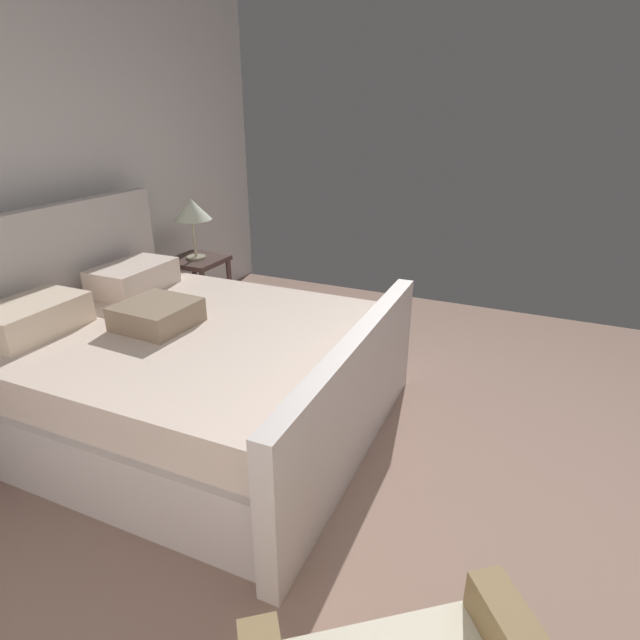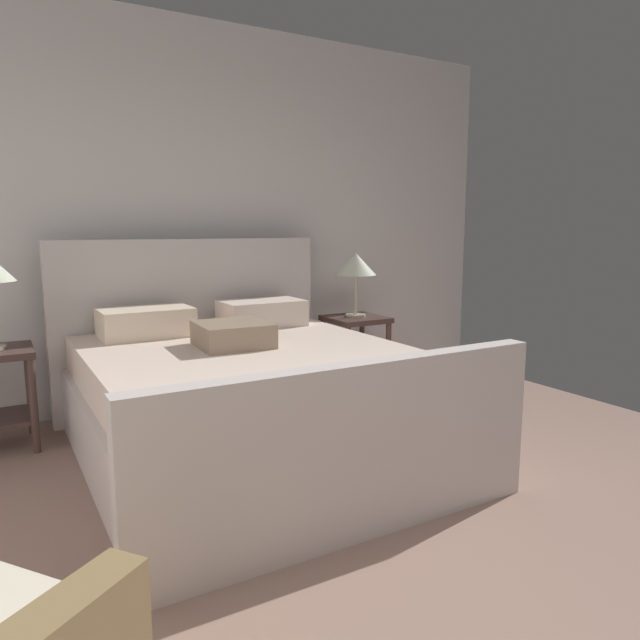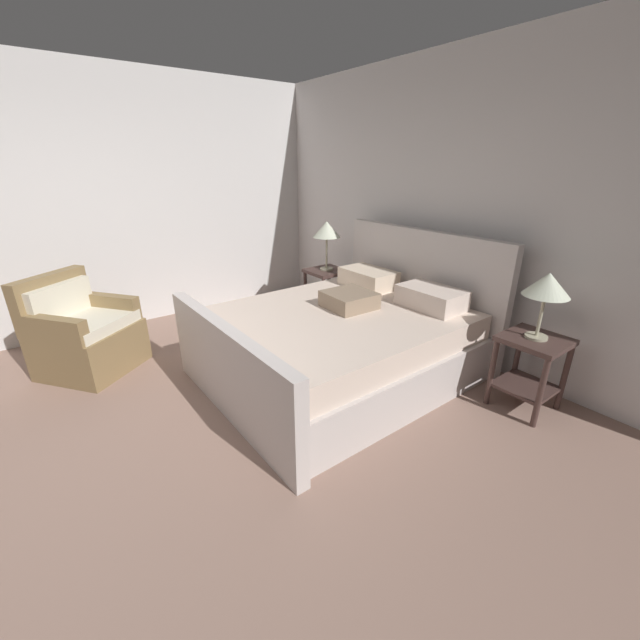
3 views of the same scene
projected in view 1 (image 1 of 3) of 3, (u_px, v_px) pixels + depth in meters
ground_plane at (513, 494)px, 2.57m from camera, size 5.20×6.30×0.02m
wall_back at (15, 176)px, 3.24m from camera, size 5.32×0.12×2.78m
bed at (181, 366)px, 3.07m from camera, size 1.92×2.23×1.22m
nightstand_right at (199, 280)px, 4.43m from camera, size 0.44×0.44×0.60m
table_lamp_right at (192, 211)px, 4.20m from camera, size 0.32×0.32×0.50m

